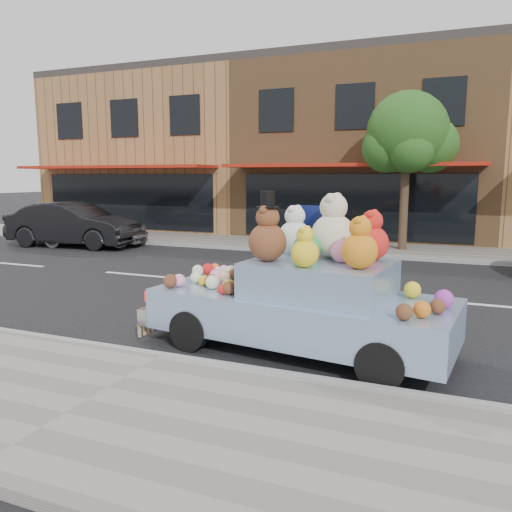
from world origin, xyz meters
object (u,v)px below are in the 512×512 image
at_px(car_dark, 74,224).
at_px(street_tree, 408,139).
at_px(car_silver, 91,227).
at_px(art_car, 303,295).

bearing_deg(car_dark, street_tree, -79.68).
distance_m(car_silver, art_car, 13.00).
xyz_separation_m(car_dark, art_car, (10.80, -7.42, 0.03)).
height_order(car_silver, car_dark, car_dark).
bearing_deg(art_car, car_silver, 150.01).
bearing_deg(street_tree, car_dark, -165.26).
distance_m(car_silver, car_dark, 0.59).
bearing_deg(art_car, street_tree, 94.84).
xyz_separation_m(car_silver, art_car, (10.38, -7.83, 0.13)).
bearing_deg(street_tree, art_car, -92.20).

